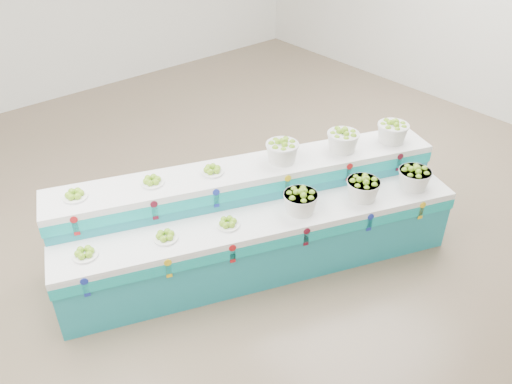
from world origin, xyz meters
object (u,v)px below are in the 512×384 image
Objects in this scene: display_stand at (256,220)px; basket_lower_left at (300,201)px; plate_upper_mid at (152,180)px; basket_upper_right at (393,131)px.

basket_lower_left is at bearing -34.08° from display_stand.
plate_upper_mid is at bearing 138.83° from basket_lower_left.
plate_upper_mid reaches higher than basket_lower_left.
display_stand is at bearing 168.00° from basket_upper_right.
basket_upper_right is (1.68, -0.36, 0.63)m from display_stand.
basket_upper_right reaches higher than basket_lower_left.
plate_upper_mid is (-1.10, 0.96, 0.22)m from basket_lower_left.
display_stand is 0.56m from basket_lower_left.
plate_upper_mid reaches higher than display_stand.
display_stand is 1.16m from plate_upper_mid.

